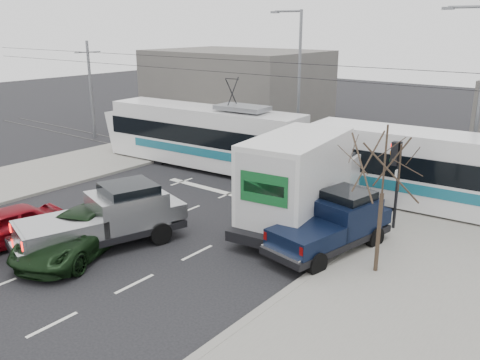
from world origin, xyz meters
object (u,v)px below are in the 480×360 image
Objects in this scene: tram at (307,151)px; green_car at (76,234)px; bare_tree at (384,167)px; box_truck at (303,181)px; navy_pickup at (335,223)px; traffic_signal at (396,166)px; street_lamp_near at (477,89)px; street_lamp_far at (297,73)px; silver_pickup at (110,217)px; red_car at (3,227)px.

tram is 12.48m from green_car.
box_truck is at bearing 152.60° from bare_tree.
tram reaches higher than navy_pickup.
tram reaches higher than traffic_signal.
street_lamp_near is 11.67m from street_lamp_far.
silver_pickup is 4.07m from red_car.
navy_pickup is at bearing -52.41° from street_lamp_far.
green_car is at bearing -150.89° from bare_tree.
navy_pickup is at bearing 18.75° from green_car.
silver_pickup is at bearing -133.98° from box_truck.
traffic_signal is at bearing 62.91° from silver_pickup.
street_lamp_near reaches higher than silver_pickup.
tram is at bearing 153.15° from traffic_signal.
tram is at bearing 112.12° from box_truck.
bare_tree is 1.39× the size of traffic_signal.
box_truck is at bearing -113.53° from street_lamp_near.
tram is 14.52m from red_car.
navy_pickup is 9.56m from green_car.
navy_pickup is 12.50m from red_car.
street_lamp_near is 1.67× the size of green_car.
box_truck is (4.66, 6.24, 0.80)m from silver_pickup.
street_lamp_far is 1.64× the size of navy_pickup.
navy_pickup reaches higher than red_car.
traffic_signal is at bearing -96.41° from street_lamp_near.
street_lamp_far reaches higher than silver_pickup.
street_lamp_far is 1.34× the size of silver_pickup.
red_car is at bearing -132.81° from navy_pickup.
tram is (-6.68, -4.55, -3.24)m from street_lamp_near.
navy_pickup reaches higher than green_car.
tram is at bearing 75.57° from red_car.
bare_tree reaches higher than red_car.
tram is 3.18× the size of box_truck.
traffic_signal is at bearing 21.65° from box_truck.
traffic_signal is 0.81× the size of red_car.
box_truck is at bearing -64.73° from tram.
silver_pickup is 1.24× the size of green_car.
box_truck is (2.65, -4.72, 0.08)m from tram.
street_lamp_near is at bearing 59.25° from box_truck.
navy_pickup is 1.24× the size of red_car.
box_truck is at bearing -151.14° from traffic_signal.
traffic_signal is 0.40× the size of street_lamp_near.
green_car is 1.22× the size of red_car.
green_car is (-9.12, -16.74, -4.36)m from street_lamp_near.
bare_tree is at bearing -11.54° from navy_pickup.
box_truck reaches higher than silver_pickup.
red_car is (-5.13, -13.53, -1.12)m from tram.
bare_tree is 0.19× the size of tram.
street_lamp_near is at bearing 40.67° from green_car.
tram reaches higher than green_car.
box_truck reaches higher than navy_pickup.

